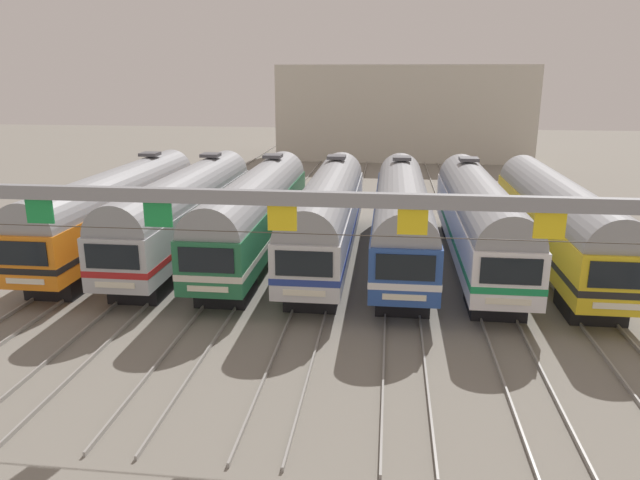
% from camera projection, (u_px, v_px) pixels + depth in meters
% --- Properties ---
extents(ground_plane, '(160.00, 160.00, 0.00)m').
position_uv_depth(ground_plane, '(328.00, 260.00, 32.49)').
color(ground_plane, gray).
extents(track_bed, '(25.15, 70.00, 0.15)m').
position_uv_depth(track_bed, '(349.00, 196.00, 48.71)').
color(track_bed, gray).
rests_on(track_bed, ground).
extents(commuter_train_orange, '(2.88, 18.06, 5.05)m').
position_uv_depth(commuter_train_orange, '(118.00, 206.00, 33.08)').
color(commuter_train_orange, orange).
rests_on(commuter_train_orange, ground).
extents(commuter_train_stainless, '(2.88, 18.06, 5.05)m').
position_uv_depth(commuter_train_stainless, '(186.00, 208.00, 32.64)').
color(commuter_train_stainless, '#B2B5BA').
rests_on(commuter_train_stainless, ground).
extents(commuter_train_green, '(2.88, 18.06, 5.05)m').
position_uv_depth(commuter_train_green, '(256.00, 210.00, 32.20)').
color(commuter_train_green, '#236B42').
rests_on(commuter_train_green, ground).
extents(commuter_train_silver, '(2.88, 18.06, 5.05)m').
position_uv_depth(commuter_train_silver, '(328.00, 212.00, 31.75)').
color(commuter_train_silver, silver).
rests_on(commuter_train_silver, ground).
extents(commuter_train_blue, '(2.88, 18.06, 5.05)m').
position_uv_depth(commuter_train_blue, '(402.00, 214.00, 31.31)').
color(commuter_train_blue, '#284C9E').
rests_on(commuter_train_blue, ground).
extents(commuter_train_white, '(2.88, 18.06, 5.05)m').
position_uv_depth(commuter_train_white, '(478.00, 216.00, 30.87)').
color(commuter_train_white, white).
rests_on(commuter_train_white, ground).
extents(commuter_train_yellow, '(2.88, 18.06, 4.77)m').
position_uv_depth(commuter_train_yellow, '(556.00, 218.00, 30.42)').
color(commuter_train_yellow, gold).
rests_on(commuter_train_yellow, ground).
extents(catenary_gantry, '(28.88, 0.44, 6.97)m').
position_uv_depth(catenary_gantry, '(282.00, 225.00, 18.11)').
color(catenary_gantry, gray).
rests_on(catenary_gantry, ground).
extents(maintenance_building, '(28.98, 10.00, 10.74)m').
position_uv_depth(maintenance_building, '(403.00, 112.00, 70.23)').
color(maintenance_building, beige).
rests_on(maintenance_building, ground).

